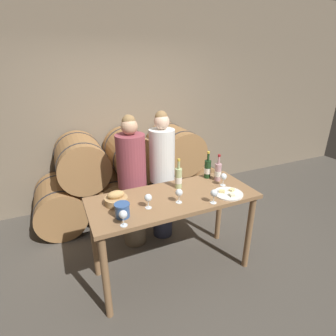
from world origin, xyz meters
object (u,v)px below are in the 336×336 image
blue_crock (122,210)px  tasting_table (174,208)px  wine_glass_far_right (224,177)px  person_left (132,183)px  wine_bottle_rose (218,172)px  wine_glass_center (179,193)px  cheese_plate (228,193)px  wine_glass_left (148,198)px  wine_bottle_red (208,169)px  person_right (162,176)px  wine_glass_right (214,194)px  wine_glass_far_left (123,215)px  bread_basket (116,199)px  wine_bottle_white (178,178)px

blue_crock → tasting_table: bearing=14.9°
tasting_table → wine_glass_far_right: 0.63m
person_left → wine_bottle_rose: size_ratio=5.39×
tasting_table → wine_glass_far_right: bearing=0.7°
wine_glass_center → wine_glass_far_right: size_ratio=1.00×
blue_crock → cheese_plate: size_ratio=0.45×
person_left → wine_glass_left: (-0.08, -0.75, 0.19)m
person_left → wine_bottle_red: bearing=-27.8°
person_right → wine_bottle_red: size_ratio=5.25×
wine_glass_center → wine_glass_right: size_ratio=1.00×
tasting_table → wine_bottle_rose: bearing=13.2°
cheese_plate → wine_glass_center: size_ratio=2.10×
wine_bottle_rose → cheese_plate: (-0.09, -0.33, -0.09)m
wine_glass_left → tasting_table: bearing=18.8°
wine_bottle_red → wine_bottle_rose: (0.07, -0.11, -0.01)m
wine_bottle_red → wine_glass_far_left: 1.23m
person_right → bread_basket: person_right is taller
person_left → wine_bottle_red: size_ratio=5.20×
blue_crock → bread_basket: 0.23m
wine_glass_far_left → wine_glass_center: size_ratio=1.00×
person_left → wine_bottle_white: 0.64m
cheese_plate → wine_glass_far_right: wine_glass_far_right is taller
wine_bottle_red → tasting_table: bearing=-155.2°
wine_bottle_red → wine_glass_center: (-0.55, -0.38, -0.01)m
wine_glass_center → wine_glass_far_right: same height
bread_basket → wine_glass_right: (0.83, -0.35, 0.05)m
person_left → bread_basket: person_left is taller
person_left → bread_basket: (-0.32, -0.57, 0.15)m
person_left → blue_crock: (-0.33, -0.80, 0.16)m
blue_crock → wine_glass_far_right: wine_glass_far_right is taller
person_left → blue_crock: person_left is taller
wine_glass_right → person_left: bearing=118.8°
wine_glass_left → wine_glass_center: size_ratio=1.00×
bread_basket → wine_glass_far_right: 1.13m
wine_glass_far_left → wine_glass_right: (0.86, 0.01, 0.00)m
person_left → wine_glass_right: 1.07m
wine_bottle_rose → cheese_plate: wine_bottle_rose is taller
person_right → person_left: bearing=-180.0°
tasting_table → wine_glass_far_left: 0.68m
wine_bottle_rose → person_right: bearing=131.5°
wine_glass_center → wine_bottle_rose: bearing=23.7°
person_left → wine_glass_far_right: bearing=-38.6°
tasting_table → wine_bottle_red: wine_bottle_red is taller
wine_glass_left → blue_crock: bearing=-170.1°
bread_basket → person_left: bearing=60.5°
wine_bottle_red → bread_basket: 1.10m
bread_basket → wine_glass_right: size_ratio=1.54×
wine_bottle_red → wine_bottle_white: (-0.41, -0.10, 0.00)m
wine_bottle_red → wine_glass_center: wine_bottle_red is taller
cheese_plate → wine_glass_left: wine_glass_left is taller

